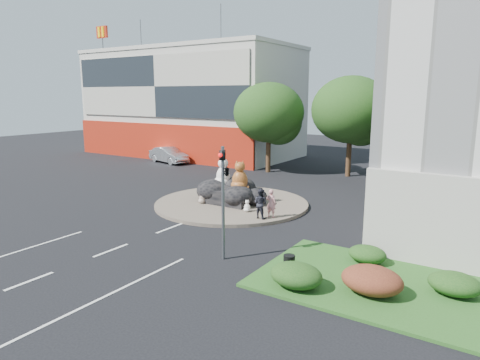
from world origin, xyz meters
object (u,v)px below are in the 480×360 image
object	(u,v)px
cat_white	(223,172)
parked_car	(169,155)
pedestrian_dark	(261,203)
cat_tabby	(240,175)
kitten_calico	(203,196)
litter_bin	(289,264)
pedestrian_pink	(271,203)
kitten_white	(247,206)

from	to	relation	value
cat_white	parked_car	bearing A→B (deg)	168.90
pedestrian_dark	parked_car	distance (m)	23.16
cat_tabby	kitten_calico	bearing A→B (deg)	179.59
cat_tabby	litter_bin	xyz separation A→B (m)	(7.50, -7.92, -1.58)
pedestrian_dark	litter_bin	bearing A→B (deg)	135.56
cat_white	pedestrian_pink	xyz separation A→B (m)	(4.78, -2.01, -1.07)
pedestrian_pink	litter_bin	bearing A→B (deg)	122.15
cat_white	kitten_calico	distance (m)	2.18
pedestrian_pink	cat_tabby	bearing A→B (deg)	-29.14
kitten_calico	litter_bin	world-z (taller)	kitten_calico
kitten_calico	kitten_white	bearing A→B (deg)	0.66
cat_tabby	kitten_calico	size ratio (longest dim) A/B	2.09
kitten_white	pedestrian_dark	world-z (taller)	pedestrian_dark
kitten_white	pedestrian_dark	xyz separation A→B (m)	(1.39, -0.79, 0.49)
cat_tabby	kitten_white	size ratio (longest dim) A/B	2.61
pedestrian_pink	parked_car	size ratio (longest dim) A/B	0.32
cat_white	pedestrian_dark	xyz separation A→B (m)	(4.36, -2.50, -1.03)
kitten_calico	pedestrian_pink	bearing A→B (deg)	-1.61
pedestrian_pink	litter_bin	size ratio (longest dim) A/B	2.23
cat_white	cat_tabby	distance (m)	1.64
pedestrian_pink	pedestrian_dark	world-z (taller)	pedestrian_dark
pedestrian_dark	litter_bin	world-z (taller)	pedestrian_dark
pedestrian_dark	cat_white	bearing A→B (deg)	-23.44
pedestrian_pink	pedestrian_dark	xyz separation A→B (m)	(-0.41, -0.49, 0.04)
cat_tabby	litter_bin	distance (m)	11.02
kitten_white	pedestrian_pink	distance (m)	1.88
kitten_white	parked_car	xyz separation A→B (m)	(-17.63, 12.44, 0.27)
cat_tabby	pedestrian_dark	distance (m)	3.62
cat_tabby	litter_bin	world-z (taller)	cat_tabby
cat_tabby	kitten_calico	distance (m)	2.81
kitten_calico	litter_bin	xyz separation A→B (m)	(9.64, -6.76, -0.17)
pedestrian_dark	parked_car	world-z (taller)	pedestrian_dark
kitten_calico	pedestrian_pink	world-z (taller)	pedestrian_pink
kitten_white	parked_car	size ratio (longest dim) A/B	0.15
kitten_white	parked_car	world-z (taller)	parked_car
pedestrian_dark	cat_tabby	bearing A→B (deg)	-30.85
kitten_calico	pedestrian_pink	xyz separation A→B (m)	(5.33, -0.46, 0.36)
pedestrian_dark	parked_car	bearing A→B (deg)	-28.39
cat_white	cat_tabby	xyz separation A→B (m)	(1.59, -0.40, -0.03)
kitten_white	cat_white	bearing A→B (deg)	130.36
cat_tabby	litter_bin	bearing A→B (deg)	-75.42
cat_white	kitten_white	distance (m)	3.76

